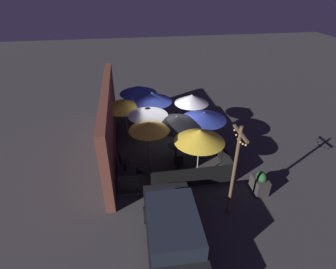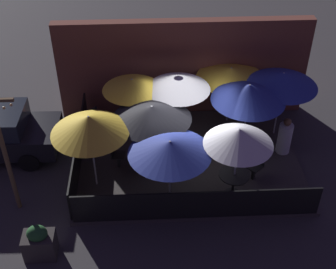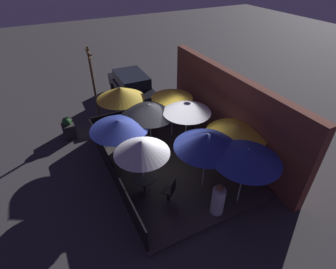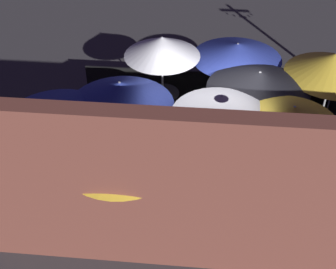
{
  "view_description": "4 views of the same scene",
  "coord_description": "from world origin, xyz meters",
  "px_view_note": "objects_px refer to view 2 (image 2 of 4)",
  "views": [
    {
      "loc": [
        -11.6,
        1.71,
        7.86
      ],
      "look_at": [
        -0.84,
        -0.03,
        1.28
      ],
      "focal_mm": 28.0,
      "sensor_mm": 36.0,
      "label": 1
    },
    {
      "loc": [
        -1.19,
        -11.03,
        9.68
      ],
      "look_at": [
        -0.65,
        -0.15,
        1.19
      ],
      "focal_mm": 50.0,
      "sensor_mm": 36.0,
      "label": 2
    },
    {
      "loc": [
        7.39,
        -3.91,
        7.36
      ],
      "look_at": [
        -0.61,
        0.19,
        1.04
      ],
      "focal_mm": 28.0,
      "sensor_mm": 36.0,
      "label": 3
    },
    {
      "loc": [
        0.03,
        8.3,
        7.55
      ],
      "look_at": [
        0.78,
        0.36,
        1.14
      ],
      "focal_mm": 50.0,
      "sensor_mm": 36.0,
      "label": 4
    }
  ],
  "objects_px": {
    "patio_umbrella_1": "(152,112)",
    "patio_umbrella_7": "(283,79)",
    "patio_umbrella_3": "(231,73)",
    "patio_chair_2": "(132,106)",
    "patio_umbrella_4": "(249,93)",
    "patio_umbrella_6": "(170,147)",
    "patio_umbrella_0": "(239,137)",
    "patio_chair_0": "(95,121)",
    "patio_umbrella_5": "(178,83)",
    "dining_table_0": "(234,178)",
    "patio_umbrella_2": "(132,84)",
    "dining_table_1": "(153,153)",
    "planter_box": "(39,243)",
    "patio_umbrella_8": "(89,125)",
    "patio_chair_1": "(116,154)",
    "patron_0": "(285,137)",
    "patio_chair_3": "(256,165)",
    "light_post": "(3,148)"
  },
  "relations": [
    {
      "from": "patio_umbrella_7",
      "to": "patio_chair_3",
      "type": "bearing_deg",
      "value": -116.95
    },
    {
      "from": "dining_table_0",
      "to": "patio_umbrella_5",
      "type": "bearing_deg",
      "value": 119.24
    },
    {
      "from": "patio_umbrella_5",
      "to": "patio_umbrella_7",
      "type": "bearing_deg",
      "value": 4.71
    },
    {
      "from": "patio_umbrella_3",
      "to": "patio_umbrella_8",
      "type": "bearing_deg",
      "value": -145.22
    },
    {
      "from": "patio_umbrella_4",
      "to": "dining_table_0",
      "type": "height_order",
      "value": "patio_umbrella_4"
    },
    {
      "from": "patio_umbrella_2",
      "to": "patio_umbrella_8",
      "type": "height_order",
      "value": "patio_umbrella_8"
    },
    {
      "from": "patio_chair_2",
      "to": "patio_umbrella_7",
      "type": "bearing_deg",
      "value": 62.67
    },
    {
      "from": "patio_umbrella_3",
      "to": "dining_table_0",
      "type": "xyz_separation_m",
      "value": [
        -0.37,
        -3.58,
        -1.26
      ]
    },
    {
      "from": "patio_chair_3",
      "to": "planter_box",
      "type": "distance_m",
      "value": 6.35
    },
    {
      "from": "patio_umbrella_1",
      "to": "light_post",
      "type": "height_order",
      "value": "light_post"
    },
    {
      "from": "patio_umbrella_5",
      "to": "patio_chair_3",
      "type": "distance_m",
      "value": 3.32
    },
    {
      "from": "patio_umbrella_6",
      "to": "patio_chair_0",
      "type": "relative_size",
      "value": 2.39
    },
    {
      "from": "patio_umbrella_2",
      "to": "dining_table_1",
      "type": "xyz_separation_m",
      "value": [
        0.56,
        -1.32,
        -1.61
      ]
    },
    {
      "from": "patio_umbrella_5",
      "to": "patio_chair_2",
      "type": "distance_m",
      "value": 2.65
    },
    {
      "from": "patio_umbrella_5",
      "to": "light_post",
      "type": "bearing_deg",
      "value": -150.83
    },
    {
      "from": "dining_table_1",
      "to": "light_post",
      "type": "relative_size",
      "value": 0.2
    },
    {
      "from": "patio_umbrella_1",
      "to": "patio_umbrella_8",
      "type": "bearing_deg",
      "value": -158.94
    },
    {
      "from": "patio_umbrella_3",
      "to": "planter_box",
      "type": "height_order",
      "value": "patio_umbrella_3"
    },
    {
      "from": "dining_table_1",
      "to": "patio_chair_0",
      "type": "relative_size",
      "value": 0.85
    },
    {
      "from": "patio_umbrella_4",
      "to": "patio_umbrella_0",
      "type": "bearing_deg",
      "value": -107.35
    },
    {
      "from": "patio_chair_1",
      "to": "patio_chair_2",
      "type": "xyz_separation_m",
      "value": [
        0.44,
        2.49,
        0.02
      ]
    },
    {
      "from": "patio_umbrella_3",
      "to": "patio_chair_2",
      "type": "relative_size",
      "value": 2.44
    },
    {
      "from": "patio_umbrella_3",
      "to": "patio_umbrella_5",
      "type": "distance_m",
      "value": 2.11
    },
    {
      "from": "patio_umbrella_4",
      "to": "patio_umbrella_6",
      "type": "height_order",
      "value": "patio_umbrella_4"
    },
    {
      "from": "patio_umbrella_1",
      "to": "patio_umbrella_7",
      "type": "relative_size",
      "value": 0.98
    },
    {
      "from": "patio_umbrella_7",
      "to": "patio_umbrella_0",
      "type": "bearing_deg",
      "value": -123.51
    },
    {
      "from": "patio_umbrella_1",
      "to": "patio_umbrella_0",
      "type": "bearing_deg",
      "value": -29.44
    },
    {
      "from": "light_post",
      "to": "dining_table_0",
      "type": "bearing_deg",
      "value": 0.68
    },
    {
      "from": "patron_0",
      "to": "patio_umbrella_8",
      "type": "bearing_deg",
      "value": 7.69
    },
    {
      "from": "patio_umbrella_5",
      "to": "light_post",
      "type": "relative_size",
      "value": 0.64
    },
    {
      "from": "patio_umbrella_4",
      "to": "patio_chair_0",
      "type": "height_order",
      "value": "patio_umbrella_4"
    },
    {
      "from": "patio_chair_2",
      "to": "patron_0",
      "type": "height_order",
      "value": "patron_0"
    },
    {
      "from": "patio_umbrella_6",
      "to": "planter_box",
      "type": "height_order",
      "value": "patio_umbrella_6"
    },
    {
      "from": "patron_0",
      "to": "patio_umbrella_0",
      "type": "bearing_deg",
      "value": 39.89
    },
    {
      "from": "patio_umbrella_1",
      "to": "planter_box",
      "type": "distance_m",
      "value": 4.52
    },
    {
      "from": "dining_table_1",
      "to": "planter_box",
      "type": "distance_m",
      "value": 4.19
    },
    {
      "from": "patio_umbrella_3",
      "to": "patio_chair_0",
      "type": "height_order",
      "value": "patio_umbrella_3"
    },
    {
      "from": "patio_umbrella_5",
      "to": "planter_box",
      "type": "relative_size",
      "value": 2.37
    },
    {
      "from": "patio_umbrella_5",
      "to": "patio_chair_2",
      "type": "relative_size",
      "value": 2.64
    },
    {
      "from": "patio_umbrella_3",
      "to": "patio_umbrella_6",
      "type": "relative_size",
      "value": 1.03
    },
    {
      "from": "patio_umbrella_6",
      "to": "patio_chair_0",
      "type": "distance_m",
      "value": 4.23
    },
    {
      "from": "patio_umbrella_8",
      "to": "patio_umbrella_2",
      "type": "bearing_deg",
      "value": 60.52
    },
    {
      "from": "patio_chair_3",
      "to": "light_post",
      "type": "bearing_deg",
      "value": -34.52
    },
    {
      "from": "patio_umbrella_8",
      "to": "patio_chair_1",
      "type": "relative_size",
      "value": 2.7
    },
    {
      "from": "light_post",
      "to": "patio_umbrella_2",
      "type": "bearing_deg",
      "value": 39.34
    },
    {
      "from": "patio_umbrella_7",
      "to": "patio_umbrella_2",
      "type": "bearing_deg",
      "value": -177.62
    },
    {
      "from": "patio_umbrella_4",
      "to": "patio_chair_2",
      "type": "relative_size",
      "value": 2.55
    },
    {
      "from": "patio_umbrella_0",
      "to": "patio_umbrella_6",
      "type": "bearing_deg",
      "value": -174.17
    },
    {
      "from": "patio_umbrella_1",
      "to": "dining_table_1",
      "type": "height_order",
      "value": "patio_umbrella_1"
    },
    {
      "from": "dining_table_1",
      "to": "patron_0",
      "type": "distance_m",
      "value": 4.16
    }
  ]
}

